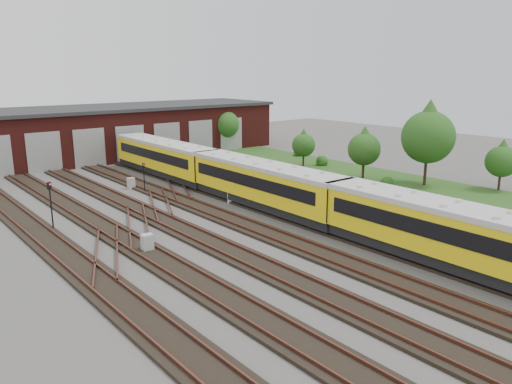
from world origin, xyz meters
TOP-DOWN VIEW (x-y plane):
  - ground at (0.00, 0.00)m, footprint 120.00×120.00m
  - track_network at (-0.17, 0.59)m, footprint 30.40×70.00m
  - maintenance_shed at (-0.01, 39.97)m, footprint 51.00×12.50m
  - grass_verge at (19.00, 10.00)m, footprint 8.00×55.00m
  - metro_train at (2.00, 8.08)m, footprint 3.10×48.43m
  - signal_mast_0 at (-12.89, 13.08)m, footprint 0.29×0.28m
  - signal_mast_1 at (-2.93, 18.89)m, footprint 0.24×0.22m
  - signal_mast_2 at (3.00, 17.64)m, footprint 0.28×0.26m
  - signal_mast_3 at (3.51, 11.54)m, footprint 0.32×0.30m
  - relay_cabinet_0 at (-9.82, 5.02)m, footprint 0.75×0.65m
  - relay_cabinet_1 at (-3.15, 21.19)m, footprint 0.64×0.54m
  - relay_cabinet_2 at (1.06, 11.08)m, footprint 0.60×0.54m
  - relay_cabinet_3 at (8.23, 25.37)m, footprint 0.71×0.65m
  - relay_cabinet_4 at (9.65, 6.33)m, footprint 0.57×0.49m
  - tree_0 at (17.53, 34.61)m, footprint 3.73×3.73m
  - tree_1 at (17.04, 18.78)m, footprint 2.66×2.66m
  - tree_2 at (19.37, 4.53)m, footprint 4.98×4.98m
  - tree_3 at (17.01, 10.11)m, footprint 3.29×3.29m
  - tree_4 at (22.90, -0.97)m, footprint 2.89×2.89m
  - bush_0 at (16.00, 6.38)m, footprint 1.21×1.21m
  - bush_1 at (19.27, 17.92)m, footprint 1.41×1.41m
  - bush_2 at (21.75, 24.28)m, footprint 1.46×1.46m

SIDE VIEW (x-z plane):
  - ground at x=0.00m, z-range 0.00..0.00m
  - grass_verge at x=19.00m, z-range 0.00..0.05m
  - track_network at x=-0.17m, z-range -0.06..0.27m
  - relay_cabinet_2 at x=1.06m, z-range 0.00..0.87m
  - relay_cabinet_4 at x=9.65m, z-range 0.00..0.89m
  - relay_cabinet_3 at x=8.23m, z-range 0.00..0.97m
  - relay_cabinet_1 at x=-3.15m, z-range 0.00..1.05m
  - relay_cabinet_0 at x=-9.82m, z-range 0.00..1.14m
  - bush_0 at x=16.00m, z-range 0.00..1.21m
  - bush_1 at x=19.27m, z-range 0.00..1.41m
  - bush_2 at x=21.75m, z-range 0.00..1.46m
  - signal_mast_1 at x=-2.93m, z-range 0.38..3.13m
  - signal_mast_2 at x=3.00m, z-range 0.46..3.65m
  - metro_train at x=2.00m, z-range 0.37..3.76m
  - signal_mast_3 at x=3.51m, z-range 0.48..3.75m
  - signal_mast_0 at x=-12.89m, z-range 0.46..3.90m
  - tree_1 at x=17.04m, z-range 0.63..5.04m
  - tree_4 at x=22.90m, z-range 0.68..5.47m
  - maintenance_shed at x=-0.01m, z-range 0.03..6.38m
  - tree_3 at x=17.01m, z-range 0.77..6.22m
  - tree_0 at x=17.53m, z-range 0.88..7.06m
  - tree_2 at x=19.37m, z-range 1.18..9.42m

